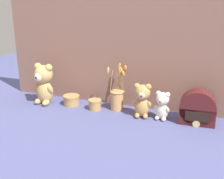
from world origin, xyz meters
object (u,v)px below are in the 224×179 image
Objects in this scene: teddy_bear_medium at (142,100)px; teddy_bear_small at (162,105)px; decorative_tin_tall at (71,100)px; teddy_bear_large at (44,83)px; flower_vase at (117,97)px; decorative_tin_short at (95,104)px; vintage_radio at (197,110)px.

teddy_bear_medium reaches higher than teddy_bear_small.
teddy_bear_medium is 1.91× the size of decorative_tin_tall.
teddy_bear_large is 0.22m from decorative_tin_tall.
decorative_tin_short is at bearing -159.14° from flower_vase.
vintage_radio is at bearing -0.50° from decorative_tin_tall.
teddy_bear_large is 0.83m from teddy_bear_small.
decorative_tin_tall is (-0.64, 0.02, -0.06)m from teddy_bear_small.
teddy_bear_medium is 0.33m from decorative_tin_short.
teddy_bear_small is 0.21m from vintage_radio.
teddy_bear_small is at bearing 1.01° from teddy_bear_large.
teddy_bear_large reaches higher than decorative_tin_short.
teddy_bear_large is 1.60× the size of teddy_bear_small.
teddy_bear_large is 2.54× the size of decorative_tin_tall.
flower_vase is 1.45× the size of vintage_radio.
teddy_bear_medium is at bearing -3.25° from decorative_tin_tall.
teddy_bear_medium is (0.70, 0.01, -0.04)m from teddy_bear_large.
flower_vase is (-0.31, 0.06, -0.00)m from teddy_bear_small.
decorative_tin_tall is at bearing -174.40° from flower_vase.
flower_vase is (0.52, 0.07, -0.06)m from teddy_bear_large.
decorative_tin_tall is 0.19m from decorative_tin_short.
flower_vase is 0.33m from decorative_tin_tall.
teddy_bear_small is at bearing -10.47° from flower_vase.
decorative_tin_tall is (-0.51, 0.03, -0.08)m from teddy_bear_medium.
decorative_tin_tall is at bearing 176.75° from teddy_bear_medium.
decorative_tin_tall is 1.30× the size of decorative_tin_short.
teddy_bear_small is 0.31m from flower_vase.
flower_vase is 0.16m from decorative_tin_short.
decorative_tin_short is at bearing -178.79° from vintage_radio.
teddy_bear_medium is at bearing -178.05° from teddy_bear_small.
vintage_radio is (0.33, 0.02, -0.03)m from teddy_bear_medium.
flower_vase is 3.55× the size of decorative_tin_short.
decorative_tin_short is (0.38, 0.02, -0.11)m from teddy_bear_large.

